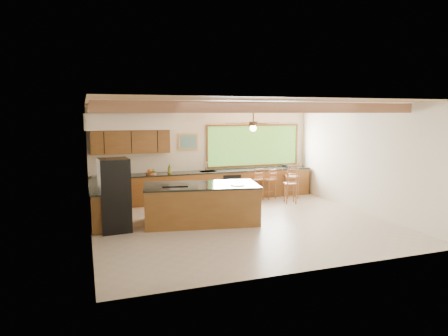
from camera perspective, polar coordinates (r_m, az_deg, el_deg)
name	(u,v)px	position (r m, az deg, el deg)	size (l,w,h in m)	color
ground	(242,223)	(10.14, 2.58, -7.87)	(7.20, 7.20, 0.00)	#BBAA9B
room_shell	(227,134)	(10.33, 0.43, 4.89)	(7.27, 6.54, 3.02)	beige
counter_run	(186,189)	(12.13, -5.47, -3.04)	(7.12, 3.10, 1.22)	brown
island	(201,204)	(10.07, -3.25, -5.10)	(3.00, 1.79, 1.00)	brown
refrigerator	(115,195)	(9.61, -15.36, -3.76)	(0.72, 0.70, 1.72)	black
bar_stool_a	(257,180)	(12.72, 4.78, -1.71)	(0.42, 0.42, 1.09)	brown
bar_stool_b	(270,180)	(12.91, 6.56, -1.68)	(0.48, 0.48, 1.05)	brown
bar_stool_c	(293,177)	(13.12, 9.80, -1.26)	(0.52, 0.52, 1.18)	brown
bar_stool_d	(291,184)	(12.32, 9.59, -2.31)	(0.44, 0.44, 1.01)	brown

